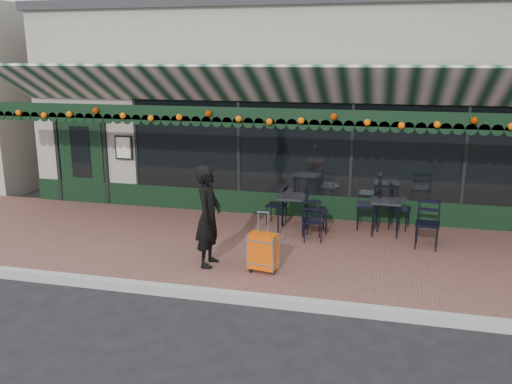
% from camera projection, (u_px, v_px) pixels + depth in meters
% --- Properties ---
extents(ground, '(80.00, 80.00, 0.00)m').
position_uv_depth(ground, '(233.00, 299.00, 8.06)').
color(ground, black).
rests_on(ground, ground).
extents(sidewalk, '(18.00, 4.00, 0.15)m').
position_uv_depth(sidewalk, '(263.00, 249.00, 9.92)').
color(sidewalk, brown).
rests_on(sidewalk, ground).
extents(curb, '(18.00, 0.16, 0.15)m').
position_uv_depth(curb, '(231.00, 297.00, 7.96)').
color(curb, '#9E9E99').
rests_on(curb, ground).
extents(restaurant_building, '(12.00, 9.60, 4.50)m').
position_uv_depth(restaurant_building, '(311.00, 102.00, 14.88)').
color(restaurant_building, gray).
rests_on(restaurant_building, ground).
extents(woman, '(0.40, 0.61, 1.68)m').
position_uv_depth(woman, '(208.00, 216.00, 8.79)').
color(woman, black).
rests_on(woman, sidewalk).
extents(suitcase, '(0.47, 0.32, 0.99)m').
position_uv_depth(suitcase, '(263.00, 252.00, 8.63)').
color(suitcase, '#E04D07').
rests_on(suitcase, sidewalk).
extents(cafe_table_a, '(0.55, 0.55, 0.68)m').
position_uv_depth(cafe_table_a, '(386.00, 204.00, 10.39)').
color(cafe_table_a, black).
rests_on(cafe_table_a, sidewalk).
extents(cafe_table_b, '(0.58, 0.58, 0.72)m').
position_uv_depth(cafe_table_b, '(293.00, 199.00, 10.59)').
color(cafe_table_b, black).
rests_on(cafe_table_b, sidewalk).
extents(chair_a_left, '(0.50, 0.50, 0.95)m').
position_uv_depth(chair_a_left, '(368.00, 205.00, 10.78)').
color(chair_a_left, black).
rests_on(chair_a_left, sidewalk).
extents(chair_a_right, '(0.47, 0.47, 0.81)m').
position_uv_depth(chair_a_right, '(400.00, 209.00, 10.80)').
color(chair_a_right, black).
rests_on(chair_a_right, sidewalk).
extents(chair_a_front, '(0.48, 0.48, 0.87)m').
position_uv_depth(chair_a_front, '(428.00, 225.00, 9.69)').
color(chair_a_front, black).
rests_on(chair_a_front, sidewalk).
extents(chair_b_left, '(0.42, 0.42, 0.78)m').
position_uv_depth(chair_b_left, '(277.00, 205.00, 11.09)').
color(chair_b_left, black).
rests_on(chair_b_left, sidewalk).
extents(chair_b_right, '(0.53, 0.53, 0.88)m').
position_uv_depth(chair_b_right, '(316.00, 211.00, 10.54)').
color(chair_b_right, black).
rests_on(chair_b_right, sidewalk).
extents(chair_b_front, '(0.45, 0.45, 0.75)m').
position_uv_depth(chair_b_front, '(312.00, 221.00, 10.08)').
color(chair_b_front, black).
rests_on(chair_b_front, sidewalk).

